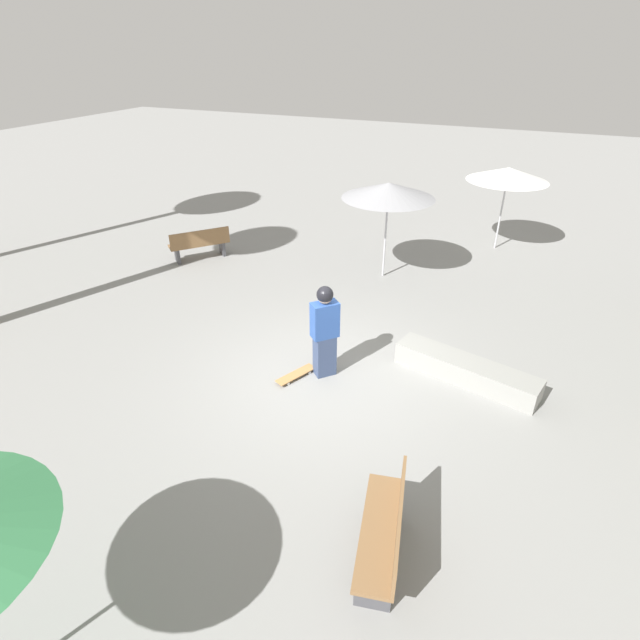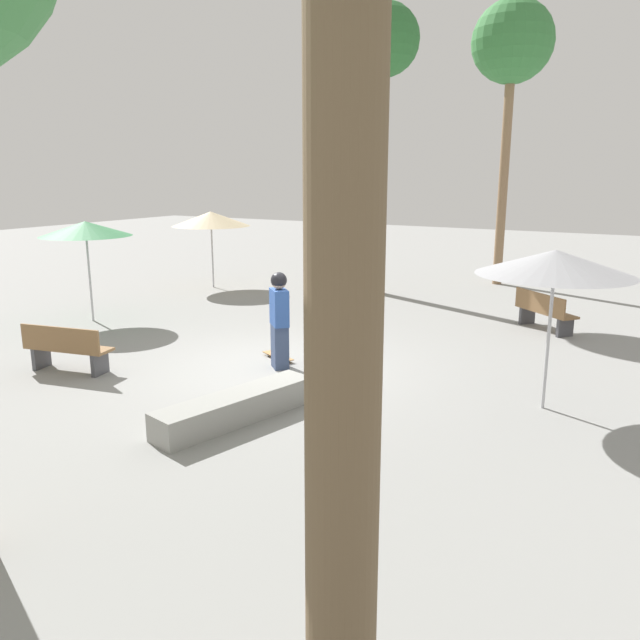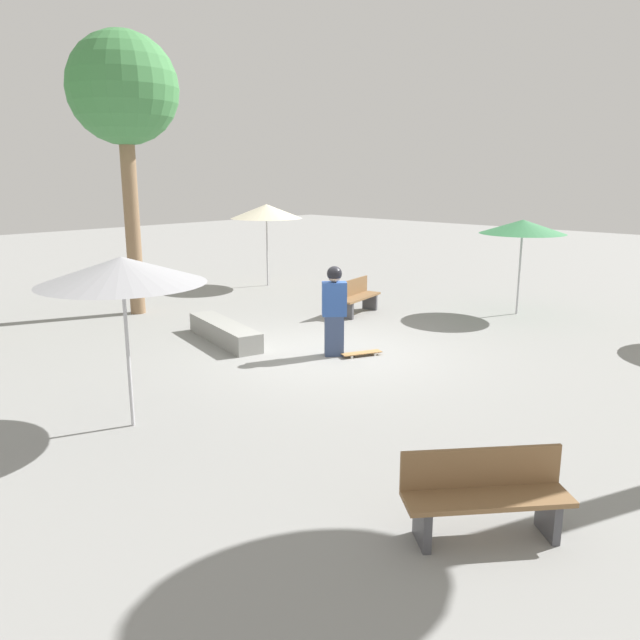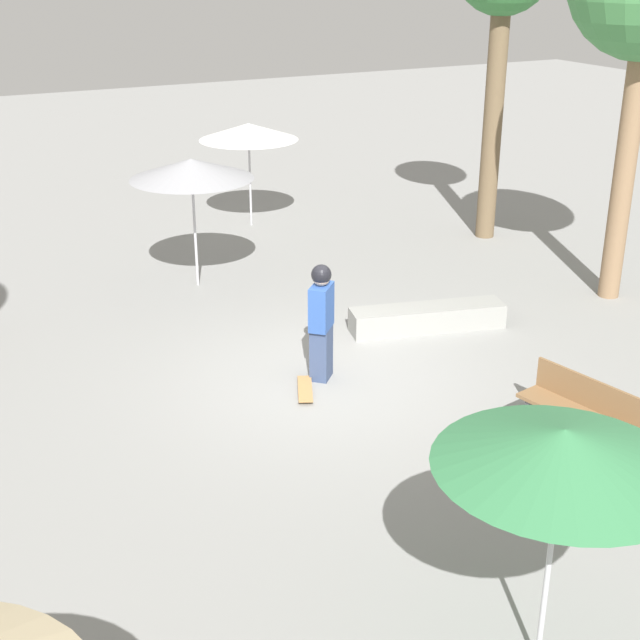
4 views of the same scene
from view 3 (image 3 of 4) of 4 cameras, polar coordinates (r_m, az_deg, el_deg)
The scene contains 10 objects.
ground_plane at distance 12.17m, azimuth 1.28°, elevation -3.09°, with size 60.00×60.00×0.00m, color gray.
skater_main at distance 11.84m, azimuth 1.31°, elevation 1.12°, with size 0.50×0.51×1.74m.
skateboard at distance 12.03m, azimuth 3.82°, elevation -3.03°, with size 0.51×0.81×0.07m.
concrete_ledge at distance 13.17m, azimuth -8.74°, elevation -1.09°, with size 2.60×1.14×0.40m.
bench_near at distance 6.38m, azimuth 14.85°, elevation -15.24°, with size 1.37×1.51×0.85m.
bench_far at distance 15.56m, azimuth 3.33°, elevation 2.11°, with size 0.75×1.66×0.85m.
shade_umbrella_cream at distance 19.41m, azimuth -4.93°, elevation 9.87°, with size 2.19×2.19×2.51m.
shade_umbrella_grey at distance 8.62m, azimuth -17.66°, elevation 4.34°, with size 2.21×2.21×2.37m.
shade_umbrella_green at distance 16.06m, azimuth 18.04°, elevation 8.10°, with size 2.07×2.07×2.34m.
palm_tree_left at distance 16.11m, azimuth -17.54°, elevation 19.18°, with size 2.58×2.58×6.65m.
Camera 3 is at (7.85, -8.65, 3.42)m, focal length 35.00 mm.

